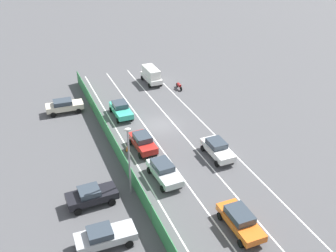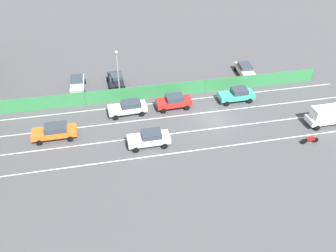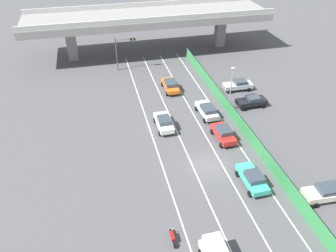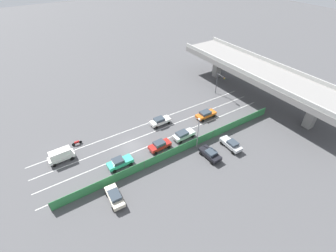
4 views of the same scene
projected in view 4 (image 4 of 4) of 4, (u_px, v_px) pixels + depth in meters
name	position (u px, v px, depth m)	size (l,w,h in m)	color
ground_plane	(132.00, 146.00, 46.75)	(300.00, 300.00, 0.00)	#4C4C4F
lane_line_left_edge	(151.00, 122.00, 53.06)	(0.14, 49.95, 0.01)	silver
lane_line_mid_left	(159.00, 130.00, 50.86)	(0.14, 49.95, 0.01)	silver
lane_line_mid_right	(167.00, 138.00, 48.66)	(0.14, 49.95, 0.01)	silver
lane_line_right_edge	(177.00, 148.00, 46.46)	(0.14, 49.95, 0.01)	silver
elevated_overpass	(260.00, 73.00, 57.48)	(44.77, 10.33, 8.21)	gray
green_fence	(181.00, 148.00, 44.97)	(0.10, 46.05, 1.81)	#338447
car_hatchback_white	(160.00, 121.00, 51.80)	(2.03, 4.44, 1.69)	silver
car_sedan_silver	(183.00, 135.00, 48.17)	(2.23, 4.64, 1.63)	#B7BABC
car_taxi_teal	(120.00, 162.00, 42.18)	(2.07, 4.44, 1.69)	teal
car_taxi_orange	(206.00, 114.00, 53.83)	(2.06, 4.70, 1.64)	orange
car_van_white	(61.00, 155.00, 43.07)	(2.01, 4.45, 2.27)	silver
car_sedan_red	(160.00, 145.00, 45.65)	(2.10, 4.31, 1.72)	red
motorcycle	(77.00, 143.00, 46.94)	(0.60, 1.95, 0.93)	black
parked_sedan_cream	(115.00, 196.00, 36.53)	(4.55, 2.19, 1.65)	beige
parked_sedan_dark	(210.00, 154.00, 43.89)	(4.34, 2.18, 1.61)	black
parked_wagon_silver	(231.00, 144.00, 45.96)	(4.57, 2.08, 1.62)	#B2B5B7
traffic_light	(220.00, 81.00, 59.83)	(3.44, 0.72, 5.74)	#47474C
street_lamp	(198.00, 130.00, 44.27)	(0.60, 0.36, 6.58)	gray
traffic_cone	(163.00, 153.00, 44.83)	(0.47, 0.47, 0.62)	orange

